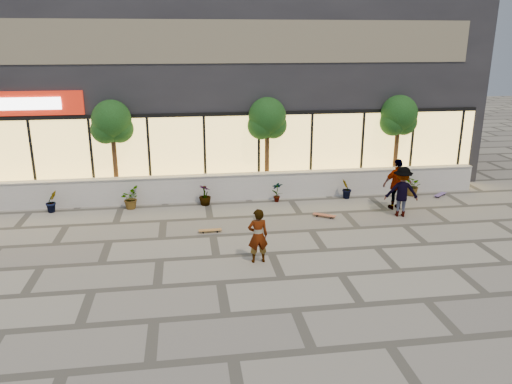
{
  "coord_description": "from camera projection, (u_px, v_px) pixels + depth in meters",
  "views": [
    {
      "loc": [
        -0.77,
        -11.78,
        6.1
      ],
      "look_at": [
        1.47,
        3.66,
        1.3
      ],
      "focal_mm": 35.0,
      "sensor_mm": 36.0,
      "label": 1
    }
  ],
  "objects": [
    {
      "name": "shrub_d",
      "position": [
        205.0,
        195.0,
        19.01
      ],
      "size": [
        0.64,
        0.64,
        0.81
      ],
      "primitive_type": "imported",
      "rotation": [
        0.0,
        0.0,
        2.46
      ],
      "color": "#163210",
      "rests_on": "ground"
    },
    {
      "name": "tree_mideast",
      "position": [
        267.0,
        121.0,
        19.79
      ],
      "size": [
        1.6,
        1.5,
        3.92
      ],
      "color": "#4D351B",
      "rests_on": "ground"
    },
    {
      "name": "ground",
      "position": [
        221.0,
        282.0,
        13.04
      ],
      "size": [
        80.0,
        80.0,
        0.0
      ],
      "primitive_type": "plane",
      "color": "gray",
      "rests_on": "ground"
    },
    {
      "name": "shrub_b",
      "position": [
        52.0,
        201.0,
        18.24
      ],
      "size": [
        0.57,
        0.57,
        0.81
      ],
      "primitive_type": "imported",
      "rotation": [
        0.0,
        0.0,
        0.82
      ],
      "color": "#163210",
      "rests_on": "ground"
    },
    {
      "name": "retail_building",
      "position": [
        199.0,
        80.0,
        23.6
      ],
      "size": [
        24.0,
        9.17,
        8.5
      ],
      "color": "black",
      "rests_on": "ground"
    },
    {
      "name": "skater_right_far",
      "position": [
        402.0,
        192.0,
        17.71
      ],
      "size": [
        1.3,
        0.94,
        1.81
      ],
      "primitive_type": "imported",
      "rotation": [
        0.0,
        0.0,
        2.89
      ],
      "color": "maroon",
      "rests_on": "ground"
    },
    {
      "name": "shrub_c",
      "position": [
        130.0,
        198.0,
        18.63
      ],
      "size": [
        0.68,
        0.77,
        0.81
      ],
      "primitive_type": "imported",
      "rotation": [
        0.0,
        0.0,
        1.64
      ],
      "color": "#163210",
      "rests_on": "ground"
    },
    {
      "name": "tree_midwest",
      "position": [
        112.0,
        124.0,
        18.97
      ],
      "size": [
        1.6,
        1.5,
        3.92
      ],
      "color": "#4D351B",
      "rests_on": "ground"
    },
    {
      "name": "shrub_g",
      "position": [
        413.0,
        186.0,
        20.16
      ],
      "size": [
        0.77,
        0.84,
        0.81
      ],
      "primitive_type": "imported",
      "rotation": [
        0.0,
        0.0,
        4.92
      ],
      "color": "#163210",
      "rests_on": "ground"
    },
    {
      "name": "skateboard_center",
      "position": [
        210.0,
        230.0,
        16.4
      ],
      "size": [
        0.77,
        0.22,
        0.09
      ],
      "rotation": [
        0.0,
        0.0,
        0.03
      ],
      "color": "olive",
      "rests_on": "ground"
    },
    {
      "name": "shrub_e",
      "position": [
        277.0,
        192.0,
        19.39
      ],
      "size": [
        0.46,
        0.35,
        0.81
      ],
      "primitive_type": "imported",
      "rotation": [
        0.0,
        0.0,
        3.28
      ],
      "color": "#163210",
      "rests_on": "ground"
    },
    {
      "name": "tree_east",
      "position": [
        399.0,
        118.0,
        20.54
      ],
      "size": [
        1.6,
        1.5,
        3.92
      ],
      "color": "#4D351B",
      "rests_on": "ground"
    },
    {
      "name": "skater_center",
      "position": [
        258.0,
        236.0,
        14.03
      ],
      "size": [
        0.6,
        0.41,
        1.59
      ],
      "primitive_type": "imported",
      "rotation": [
        0.0,
        0.0,
        3.19
      ],
      "color": "white",
      "rests_on": "ground"
    },
    {
      "name": "skateboard_right_near",
      "position": [
        324.0,
        215.0,
        17.78
      ],
      "size": [
        0.81,
        0.62,
        0.1
      ],
      "rotation": [
        0.0,
        0.0,
        -0.56
      ],
      "color": "brown",
      "rests_on": "ground"
    },
    {
      "name": "shrub_f",
      "position": [
        346.0,
        189.0,
        19.77
      ],
      "size": [
        0.55,
        0.57,
        0.81
      ],
      "primitive_type": "imported",
      "rotation": [
        0.0,
        0.0,
        4.1
      ],
      "color": "#163210",
      "rests_on": "ground"
    },
    {
      "name": "skateboard_right_far",
      "position": [
        440.0,
        194.0,
        20.16
      ],
      "size": [
        0.73,
        0.62,
        0.09
      ],
      "rotation": [
        0.0,
        0.0,
        0.65
      ],
      "color": "#5A447D",
      "rests_on": "ground"
    },
    {
      "name": "skater_right_near",
      "position": [
        397.0,
        184.0,
        18.43
      ],
      "size": [
        1.15,
        0.53,
        1.91
      ],
      "primitive_type": "imported",
      "rotation": [
        0.0,
        0.0,
        3.2
      ],
      "color": "silver",
      "rests_on": "ground"
    },
    {
      "name": "planter_wall",
      "position": [
        207.0,
        188.0,
        19.51
      ],
      "size": [
        22.0,
        0.42,
        1.04
      ],
      "color": "silver",
      "rests_on": "ground"
    }
  ]
}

